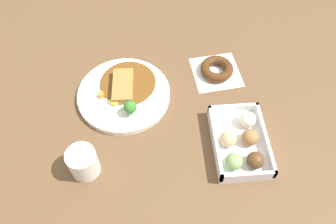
# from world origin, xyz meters

# --- Properties ---
(ground_plane) EXTENTS (1.60, 1.60, 0.00)m
(ground_plane) POSITION_xyz_m (0.00, 0.00, 0.00)
(ground_plane) COLOR brown
(curry_plate) EXTENTS (0.27, 0.27, 0.07)m
(curry_plate) POSITION_xyz_m (0.04, 0.15, 0.01)
(curry_plate) COLOR white
(curry_plate) RESTS_ON ground_plane
(donut_box) EXTENTS (0.21, 0.14, 0.06)m
(donut_box) POSITION_xyz_m (-0.16, -0.15, 0.02)
(donut_box) COLOR white
(donut_box) RESTS_ON ground_plane
(chocolate_ring_donut) EXTENTS (0.16, 0.16, 0.03)m
(chocolate_ring_donut) POSITION_xyz_m (0.11, -0.13, 0.01)
(chocolate_ring_donut) COLOR white
(chocolate_ring_donut) RESTS_ON ground_plane
(coffee_mug) EXTENTS (0.07, 0.07, 0.08)m
(coffee_mug) POSITION_xyz_m (-0.19, 0.25, 0.04)
(coffee_mug) COLOR silver
(coffee_mug) RESTS_ON ground_plane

